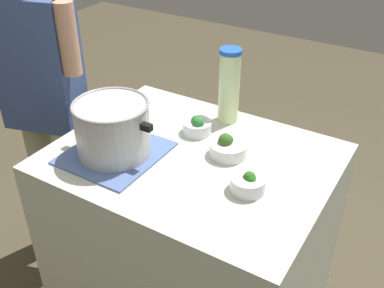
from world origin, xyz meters
The scene contains 8 objects.
counter_slab centered at (0.00, 0.00, 0.47)m, with size 1.01×0.79×0.94m, color beige.
dish_cloth centered at (0.25, 0.14, 0.94)m, with size 0.33×0.35×0.01m, color #546EA9.
cooking_pot centered at (0.25, 0.14, 1.05)m, with size 0.34×0.27×0.20m.
lemonade_pitcher centered at (0.01, -0.31, 1.10)m, with size 0.09×0.09×0.31m.
broccoli_bowl_front centered at (-0.26, 0.08, 0.97)m, with size 0.12×0.12×0.07m.
broccoli_bowl_center centered at (-0.11, -0.07, 0.97)m, with size 0.14×0.14×0.09m.
broccoli_bowl_back centered at (0.07, -0.15, 0.97)m, with size 0.11×0.11×0.08m.
person_cook centered at (0.82, -0.05, 0.89)m, with size 0.50×0.29×1.61m.
Camera 1 is at (-0.73, 1.20, 1.89)m, focal length 42.92 mm.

